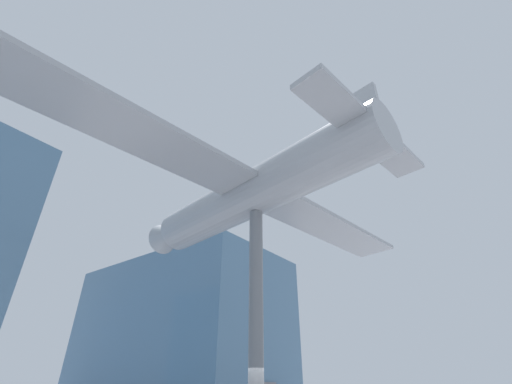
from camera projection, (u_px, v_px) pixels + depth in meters
name	position (u px, v px, depth m)	size (l,w,h in m)	color
glass_pavilion_right	(179.00, 338.00, 25.28)	(8.51, 15.75, 11.02)	slate
support_pylon_central	(256.00, 321.00, 10.90)	(0.48, 0.48, 7.69)	slate
suspended_airplane	(251.00, 194.00, 13.45)	(18.97, 12.82, 2.72)	#93999E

